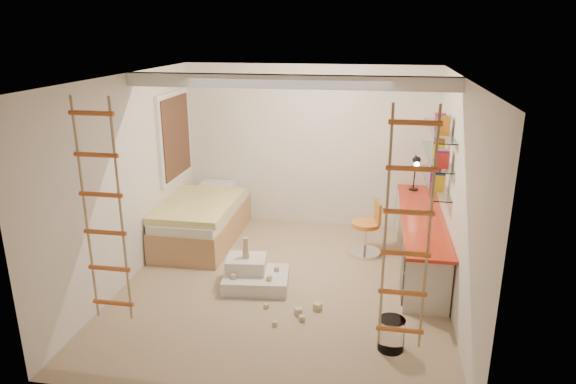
% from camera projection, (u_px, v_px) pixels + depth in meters
% --- Properties ---
extents(floor, '(4.50, 4.50, 0.00)m').
position_uv_depth(floor, '(284.00, 285.00, 6.54)').
color(floor, tan).
rests_on(floor, ground).
extents(ceiling_beam, '(4.00, 0.18, 0.16)m').
position_uv_depth(ceiling_beam, '(288.00, 82.00, 6.05)').
color(ceiling_beam, white).
rests_on(ceiling_beam, ceiling).
extents(window_frame, '(0.06, 1.15, 1.35)m').
position_uv_depth(window_frame, '(174.00, 137.00, 7.79)').
color(window_frame, white).
rests_on(window_frame, wall_left).
extents(window_blind, '(0.02, 1.00, 1.20)m').
position_uv_depth(window_blind, '(177.00, 137.00, 7.79)').
color(window_blind, '#4C2D1E').
rests_on(window_blind, window_frame).
extents(rope_ladder_left, '(0.41, 0.04, 2.13)m').
position_uv_depth(rope_ladder_left, '(103.00, 214.00, 4.65)').
color(rope_ladder_left, '#CF5623').
rests_on(rope_ladder_left, ceiling).
extents(rope_ladder_right, '(0.41, 0.04, 2.13)m').
position_uv_depth(rope_ladder_right, '(407.00, 233.00, 4.21)').
color(rope_ladder_right, orange).
rests_on(rope_ladder_right, ceiling).
extents(waste_bin, '(0.27, 0.27, 0.34)m').
position_uv_depth(waste_bin, '(391.00, 334.00, 5.18)').
color(waste_bin, white).
rests_on(waste_bin, floor).
extents(desk, '(0.56, 2.80, 0.75)m').
position_uv_depth(desk, '(420.00, 239.00, 6.94)').
color(desk, red).
rests_on(desk, floor).
extents(shelves, '(0.25, 1.80, 0.71)m').
position_uv_depth(shelves, '(437.00, 156.00, 6.84)').
color(shelves, white).
rests_on(shelves, wall_right).
extents(bed, '(1.02, 2.00, 0.69)m').
position_uv_depth(bed, '(203.00, 220.00, 7.83)').
color(bed, '#AD7F51').
rests_on(bed, floor).
extents(task_lamp, '(0.14, 0.36, 0.57)m').
position_uv_depth(task_lamp, '(416.00, 168.00, 7.63)').
color(task_lamp, black).
rests_on(task_lamp, desk).
extents(swivel_chair, '(0.56, 0.56, 0.80)m').
position_uv_depth(swivel_chair, '(367.00, 235.00, 7.35)').
color(swivel_chair, orange).
rests_on(swivel_chair, floor).
extents(play_platform, '(0.87, 0.71, 0.36)m').
position_uv_depth(play_platform, '(253.00, 275.00, 6.49)').
color(play_platform, silver).
rests_on(play_platform, floor).
extents(toy_blocks, '(1.13, 1.03, 0.63)m').
position_uv_depth(toy_blocks, '(269.00, 282.00, 6.14)').
color(toy_blocks, '#CCB284').
rests_on(toy_blocks, floor).
extents(books, '(0.14, 0.70, 0.92)m').
position_uv_depth(books, '(438.00, 145.00, 6.79)').
color(books, yellow).
rests_on(books, shelves).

